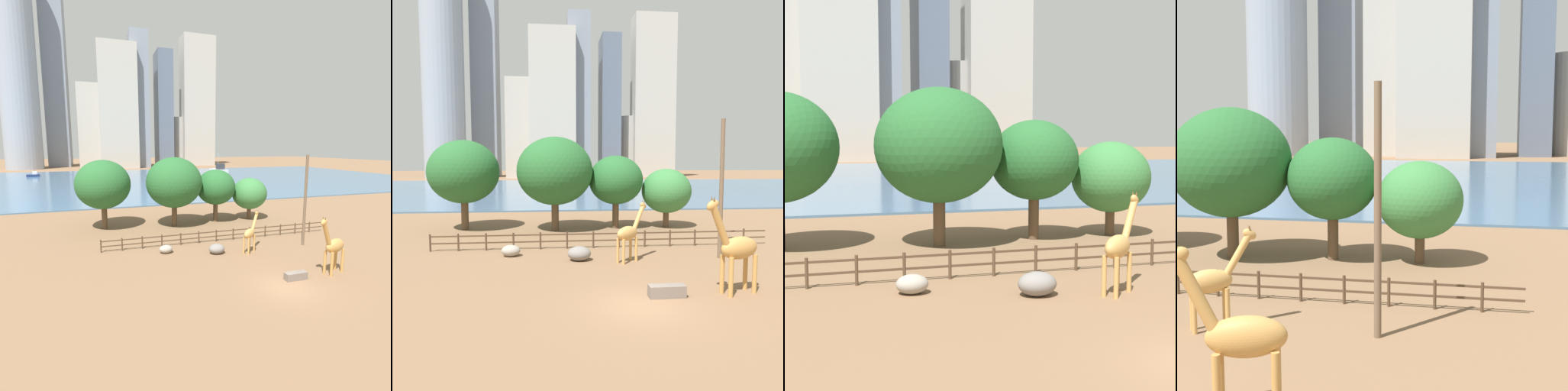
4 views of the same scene
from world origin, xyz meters
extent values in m
plane|color=brown|center=(0.00, 80.00, 0.00)|extent=(400.00, 400.00, 0.00)
cube|color=#476B8C|center=(0.00, 77.00, 0.10)|extent=(180.00, 86.00, 0.20)
cylinder|color=#C18C47|center=(4.59, 0.66, 0.99)|extent=(0.29, 0.29, 1.99)
cylinder|color=#C18C47|center=(4.41, 1.25, 0.99)|extent=(0.29, 0.29, 1.99)
cylinder|color=#C18C47|center=(6.06, 1.11, 0.99)|extent=(0.29, 0.29, 1.99)
cylinder|color=#C18C47|center=(5.88, 1.70, 0.99)|extent=(0.29, 0.29, 1.99)
ellipsoid|color=#C18C47|center=(5.24, 1.18, 2.33)|extent=(2.36, 1.48, 1.15)
cylinder|color=#C18C47|center=(4.01, 0.80, 3.55)|extent=(1.30, 0.71, 2.14)
ellipsoid|color=#C18C47|center=(3.56, 0.67, 4.55)|extent=(0.91, 0.59, 0.72)
cone|color=brown|center=(3.59, 0.58, 4.88)|extent=(0.13, 0.13, 0.21)
cone|color=brown|center=(3.54, 0.75, 4.88)|extent=(0.13, 0.13, 0.21)
cylinder|color=tan|center=(1.24, 8.28, 0.82)|extent=(0.27, 0.27, 1.64)
cylinder|color=tan|center=(1.55, 7.87, 0.82)|extent=(0.27, 0.27, 1.64)
cylinder|color=tan|center=(0.23, 7.51, 0.82)|extent=(0.27, 0.27, 1.64)
cylinder|color=tan|center=(0.54, 7.11, 0.82)|extent=(0.27, 0.27, 1.64)
ellipsoid|color=tan|center=(0.89, 7.69, 1.92)|extent=(1.88, 1.67, 0.95)
cylinder|color=tan|center=(1.81, 8.39, 2.88)|extent=(1.13, 0.96, 1.69)
ellipsoid|color=tan|center=(2.18, 8.68, 3.65)|extent=(0.73, 0.66, 0.63)
cone|color=brown|center=(2.14, 8.74, 3.93)|extent=(0.12, 0.12, 0.17)
cone|color=brown|center=(2.23, 8.62, 3.93)|extent=(0.12, 0.12, 0.17)
cylinder|color=brown|center=(7.47, 8.12, 4.75)|extent=(0.28, 0.28, 9.51)
ellipsoid|color=gray|center=(-2.23, 8.37, 0.48)|extent=(1.57, 1.28, 0.96)
ellipsoid|color=gray|center=(-6.93, 10.02, 0.39)|extent=(1.32, 1.05, 0.79)
cube|color=#72665B|center=(1.50, 1.00, 0.30)|extent=(1.80, 0.60, 0.60)
cylinder|color=#4C3826|center=(-13.00, 12.00, 0.65)|extent=(0.14, 0.14, 1.30)
cylinder|color=#4C3826|center=(-10.98, 12.00, 0.65)|extent=(0.14, 0.14, 1.30)
cylinder|color=#4C3826|center=(-8.96, 12.00, 0.65)|extent=(0.14, 0.14, 1.30)
cylinder|color=#4C3826|center=(-6.93, 12.00, 0.65)|extent=(0.14, 0.14, 1.30)
cylinder|color=#4C3826|center=(-4.91, 12.00, 0.65)|extent=(0.14, 0.14, 1.30)
cylinder|color=#4C3826|center=(-2.89, 12.00, 0.65)|extent=(0.14, 0.14, 1.30)
cylinder|color=#4C3826|center=(-0.87, 12.00, 0.65)|extent=(0.14, 0.14, 1.30)
cylinder|color=#4C3826|center=(1.15, 12.00, 0.65)|extent=(0.14, 0.14, 1.30)
cylinder|color=#4C3826|center=(3.18, 12.00, 0.65)|extent=(0.14, 0.14, 1.30)
cylinder|color=#4C3826|center=(5.20, 12.00, 0.65)|extent=(0.14, 0.14, 1.30)
cylinder|color=#4C3826|center=(7.22, 12.00, 0.65)|extent=(0.14, 0.14, 1.30)
cylinder|color=#4C3826|center=(9.24, 12.00, 0.65)|extent=(0.14, 0.14, 1.30)
cylinder|color=#4C3826|center=(11.26, 12.00, 0.65)|extent=(0.14, 0.14, 1.30)
cube|color=#4C3826|center=(0.00, 12.00, 1.10)|extent=(26.10, 0.08, 0.10)
cube|color=#4C3826|center=(0.00, 12.00, 0.59)|extent=(26.10, 0.08, 0.10)
cylinder|color=brown|center=(-12.45, 21.22, 1.47)|extent=(0.69, 0.69, 2.94)
ellipsoid|color=#26602D|center=(-12.45, 21.22, 5.66)|extent=(6.80, 6.80, 6.12)
cylinder|color=brown|center=(2.37, 20.62, 1.34)|extent=(0.64, 0.64, 2.68)
ellipsoid|color=#26602D|center=(2.37, 20.62, 4.83)|extent=(5.38, 5.38, 4.84)
cylinder|color=brown|center=(-3.67, 19.89, 1.43)|extent=(0.70, 0.70, 2.85)
ellipsoid|color=#26602D|center=(-3.67, 19.89, 5.75)|extent=(7.24, 7.24, 6.52)
cylinder|color=brown|center=(7.55, 20.61, 0.86)|extent=(0.58, 0.58, 1.72)
ellipsoid|color=#387A3D|center=(7.55, 20.61, 3.70)|extent=(4.95, 4.95, 4.46)
cube|color=silver|center=(30.72, 90.20, 1.07)|extent=(4.73, 9.18, 1.75)
cube|color=#333338|center=(30.92, 89.13, 3.00)|extent=(2.65, 3.49, 2.10)
cylinder|color=silver|center=(30.64, 90.63, 5.01)|extent=(0.14, 0.14, 6.12)
cube|color=navy|center=(-34.60, 98.03, 0.61)|extent=(4.28, 2.03, 0.82)
cube|color=silver|center=(-34.09, 98.10, 1.52)|extent=(1.60, 1.18, 0.99)
cylinder|color=silver|center=(-34.81, 98.00, 2.47)|extent=(0.14, 0.14, 2.88)
cube|color=#B7B2A8|center=(-15.59, 145.30, 20.34)|extent=(12.33, 9.97, 40.69)
cube|color=gray|center=(-32.19, 161.05, 48.87)|extent=(10.74, 15.46, 97.75)
cube|color=slate|center=(22.18, 150.81, 30.08)|extent=(8.07, 14.74, 60.16)
cube|color=#B7B2A8|center=(41.48, 150.84, 34.79)|extent=(17.90, 11.27, 69.58)
cube|color=#B7B2A8|center=(-2.76, 137.24, 29.09)|extent=(17.96, 10.79, 58.18)
cube|color=gray|center=(7.92, 142.55, 32.93)|extent=(9.06, 11.62, 65.86)
cylinder|color=#939EAD|center=(-45.89, 142.62, 47.49)|extent=(16.20, 16.20, 94.98)
cylinder|color=#ADA89E|center=(32.08, 155.21, 13.42)|extent=(12.36, 12.36, 26.85)
camera|label=1|loc=(-12.77, -18.14, 10.26)|focal=28.00mm
camera|label=2|loc=(-4.18, -16.68, 6.60)|focal=35.00mm
camera|label=3|loc=(-10.84, -13.21, 6.31)|focal=55.00mm
camera|label=4|loc=(11.55, -13.23, 7.91)|focal=55.00mm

